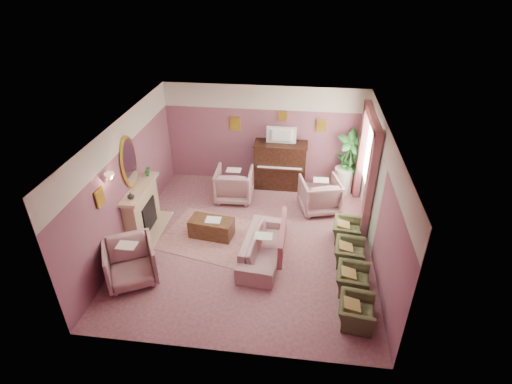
# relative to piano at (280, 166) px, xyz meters

# --- Properties ---
(floor) EXTENTS (5.50, 6.00, 0.01)m
(floor) POSITION_rel_piano_xyz_m (-0.50, -2.68, -0.65)
(floor) COLOR #8E5961
(floor) RESTS_ON ground
(ceiling) EXTENTS (5.50, 6.00, 0.01)m
(ceiling) POSITION_rel_piano_xyz_m (-0.50, -2.68, 2.15)
(ceiling) COLOR white
(ceiling) RESTS_ON wall_back
(wall_back) EXTENTS (5.50, 0.02, 2.80)m
(wall_back) POSITION_rel_piano_xyz_m (-0.50, 0.32, 0.75)
(wall_back) COLOR #6E4762
(wall_back) RESTS_ON floor
(wall_front) EXTENTS (5.50, 0.02, 2.80)m
(wall_front) POSITION_rel_piano_xyz_m (-0.50, -5.68, 0.75)
(wall_front) COLOR #6E4762
(wall_front) RESTS_ON floor
(wall_left) EXTENTS (0.02, 6.00, 2.80)m
(wall_left) POSITION_rel_piano_xyz_m (-3.25, -2.68, 0.75)
(wall_left) COLOR #6E4762
(wall_left) RESTS_ON floor
(wall_right) EXTENTS (0.02, 6.00, 2.80)m
(wall_right) POSITION_rel_piano_xyz_m (2.25, -2.68, 0.75)
(wall_right) COLOR #6E4762
(wall_right) RESTS_ON floor
(picture_rail_band) EXTENTS (5.50, 0.01, 0.65)m
(picture_rail_band) POSITION_rel_piano_xyz_m (-0.50, 0.31, 1.82)
(picture_rail_band) COLOR beige
(picture_rail_band) RESTS_ON wall_back
(stripe_panel) EXTENTS (0.01, 3.00, 2.15)m
(stripe_panel) POSITION_rel_piano_xyz_m (2.23, -1.38, 0.42)
(stripe_panel) COLOR #A9B7A5
(stripe_panel) RESTS_ON wall_right
(fireplace_surround) EXTENTS (0.30, 1.40, 1.10)m
(fireplace_surround) POSITION_rel_piano_xyz_m (-3.09, -2.48, -0.10)
(fireplace_surround) COLOR tan
(fireplace_surround) RESTS_ON floor
(fireplace_inset) EXTENTS (0.18, 0.72, 0.68)m
(fireplace_inset) POSITION_rel_piano_xyz_m (-2.99, -2.48, -0.25)
(fireplace_inset) COLOR black
(fireplace_inset) RESTS_ON floor
(fire_ember) EXTENTS (0.06, 0.54, 0.10)m
(fire_ember) POSITION_rel_piano_xyz_m (-2.95, -2.48, -0.43)
(fire_ember) COLOR orange
(fire_ember) RESTS_ON floor
(mantel_shelf) EXTENTS (0.40, 1.55, 0.07)m
(mantel_shelf) POSITION_rel_piano_xyz_m (-3.06, -2.48, 0.47)
(mantel_shelf) COLOR tan
(mantel_shelf) RESTS_ON fireplace_surround
(hearth) EXTENTS (0.55, 1.50, 0.02)m
(hearth) POSITION_rel_piano_xyz_m (-2.89, -2.48, -0.64)
(hearth) COLOR tan
(hearth) RESTS_ON floor
(mirror_frame) EXTENTS (0.04, 0.72, 1.20)m
(mirror_frame) POSITION_rel_piano_xyz_m (-3.20, -2.48, 1.15)
(mirror_frame) COLOR yellow
(mirror_frame) RESTS_ON wall_left
(mirror_glass) EXTENTS (0.01, 0.60, 1.06)m
(mirror_glass) POSITION_rel_piano_xyz_m (-3.17, -2.48, 1.15)
(mirror_glass) COLOR silver
(mirror_glass) RESTS_ON wall_left
(sconce_shade) EXTENTS (0.20, 0.20, 0.16)m
(sconce_shade) POSITION_rel_piano_xyz_m (-3.12, -3.53, 1.33)
(sconce_shade) COLOR #DEA98B
(sconce_shade) RESTS_ON wall_left
(piano) EXTENTS (1.40, 0.60, 1.30)m
(piano) POSITION_rel_piano_xyz_m (0.00, 0.00, 0.00)
(piano) COLOR black
(piano) RESTS_ON floor
(piano_keyshelf) EXTENTS (1.30, 0.12, 0.06)m
(piano_keyshelf) POSITION_rel_piano_xyz_m (-0.00, -0.35, 0.07)
(piano_keyshelf) COLOR black
(piano_keyshelf) RESTS_ON piano
(piano_keys) EXTENTS (1.20, 0.08, 0.02)m
(piano_keys) POSITION_rel_piano_xyz_m (0.00, -0.35, 0.11)
(piano_keys) COLOR white
(piano_keys) RESTS_ON piano
(piano_top) EXTENTS (1.45, 0.65, 0.04)m
(piano_top) POSITION_rel_piano_xyz_m (0.00, 0.00, 0.66)
(piano_top) COLOR black
(piano_top) RESTS_ON piano
(television) EXTENTS (0.80, 0.12, 0.48)m
(television) POSITION_rel_piano_xyz_m (0.00, -0.05, 0.95)
(television) COLOR black
(television) RESTS_ON piano
(print_back_left) EXTENTS (0.30, 0.03, 0.38)m
(print_back_left) POSITION_rel_piano_xyz_m (-1.30, 0.28, 1.07)
(print_back_left) COLOR yellow
(print_back_left) RESTS_ON wall_back
(print_back_right) EXTENTS (0.26, 0.03, 0.34)m
(print_back_right) POSITION_rel_piano_xyz_m (1.05, 0.28, 1.13)
(print_back_right) COLOR yellow
(print_back_right) RESTS_ON wall_back
(print_back_mid) EXTENTS (0.22, 0.03, 0.26)m
(print_back_mid) POSITION_rel_piano_xyz_m (0.00, 0.28, 1.35)
(print_back_mid) COLOR yellow
(print_back_mid) RESTS_ON wall_back
(print_left_wall) EXTENTS (0.03, 0.28, 0.36)m
(print_left_wall) POSITION_rel_piano_xyz_m (-3.21, -3.88, 1.07)
(print_left_wall) COLOR yellow
(print_left_wall) RESTS_ON wall_left
(window_blind) EXTENTS (0.03, 1.40, 1.80)m
(window_blind) POSITION_rel_piano_xyz_m (2.20, -1.13, 1.05)
(window_blind) COLOR beige
(window_blind) RESTS_ON wall_right
(curtain_left) EXTENTS (0.16, 0.34, 2.60)m
(curtain_left) POSITION_rel_piano_xyz_m (2.12, -2.05, 0.65)
(curtain_left) COLOR #954C55
(curtain_left) RESTS_ON floor
(curtain_right) EXTENTS (0.16, 0.34, 2.60)m
(curtain_right) POSITION_rel_piano_xyz_m (2.12, -0.21, 0.65)
(curtain_right) COLOR #954C55
(curtain_right) RESTS_ON floor
(pelmet) EXTENTS (0.16, 2.20, 0.16)m
(pelmet) POSITION_rel_piano_xyz_m (2.12, -1.13, 1.91)
(pelmet) COLOR #954C55
(pelmet) RESTS_ON wall_right
(mantel_plant) EXTENTS (0.16, 0.16, 0.28)m
(mantel_plant) POSITION_rel_piano_xyz_m (-3.05, -1.93, 0.64)
(mantel_plant) COLOR #2F7F35
(mantel_plant) RESTS_ON mantel_shelf
(mantel_vase) EXTENTS (0.16, 0.16, 0.16)m
(mantel_vase) POSITION_rel_piano_xyz_m (-3.05, -2.98, 0.58)
(mantel_vase) COLOR beige
(mantel_vase) RESTS_ON mantel_shelf
(area_rug) EXTENTS (2.84, 2.31, 0.01)m
(area_rug) POSITION_rel_piano_xyz_m (-1.25, -2.62, -0.64)
(area_rug) COLOR #AC706B
(area_rug) RESTS_ON floor
(coffee_table) EXTENTS (1.06, 0.63, 0.45)m
(coffee_table) POSITION_rel_piano_xyz_m (-1.41, -2.56, -0.43)
(coffee_table) COLOR #4A311A
(coffee_table) RESTS_ON floor
(table_paper) EXTENTS (0.35, 0.28, 0.01)m
(table_paper) POSITION_rel_piano_xyz_m (-1.36, -2.56, -0.20)
(table_paper) COLOR white
(table_paper) RESTS_ON coffee_table
(sofa) EXTENTS (0.66, 1.99, 0.80)m
(sofa) POSITION_rel_piano_xyz_m (-0.12, -3.18, -0.25)
(sofa) COLOR #A88081
(sofa) RESTS_ON floor
(sofa_throw) EXTENTS (0.10, 1.50, 0.55)m
(sofa_throw) POSITION_rel_piano_xyz_m (0.28, -3.18, -0.05)
(sofa_throw) COLOR #954C55
(sofa_throw) RESTS_ON sofa
(floral_armchair_left) EXTENTS (0.94, 0.94, 0.98)m
(floral_armchair_left) POSITION_rel_piano_xyz_m (-1.17, -0.85, -0.16)
(floral_armchair_left) COLOR #A88081
(floral_armchair_left) RESTS_ON floor
(floral_armchair_right) EXTENTS (0.94, 0.94, 0.98)m
(floral_armchair_right) POSITION_rel_piano_xyz_m (1.10, -1.11, -0.16)
(floral_armchair_right) COLOR #A88081
(floral_armchair_right) RESTS_ON floor
(floral_armchair_front) EXTENTS (0.94, 0.94, 0.98)m
(floral_armchair_front) POSITION_rel_piano_xyz_m (-2.68, -4.21, -0.16)
(floral_armchair_front) COLOR #A88081
(floral_armchair_front) RESTS_ON floor
(olive_chair_a) EXTENTS (0.51, 0.72, 0.63)m
(olive_chair_a) POSITION_rel_piano_xyz_m (1.72, -4.75, -0.34)
(olive_chair_a) COLOR #4B532F
(olive_chair_a) RESTS_ON floor
(olive_chair_b) EXTENTS (0.51, 0.72, 0.63)m
(olive_chair_b) POSITION_rel_piano_xyz_m (1.72, -3.93, -0.34)
(olive_chair_b) COLOR #4B532F
(olive_chair_b) RESTS_ON floor
(olive_chair_c) EXTENTS (0.51, 0.72, 0.63)m
(olive_chair_c) POSITION_rel_piano_xyz_m (1.72, -3.11, -0.34)
(olive_chair_c) COLOR #4B532F
(olive_chair_c) RESTS_ON floor
(olive_chair_d) EXTENTS (0.51, 0.72, 0.63)m
(olive_chair_d) POSITION_rel_piano_xyz_m (1.72, -2.29, -0.34)
(olive_chair_d) COLOR #4B532F
(olive_chair_d) RESTS_ON floor
(side_table) EXTENTS (0.52, 0.52, 0.70)m
(side_table) POSITION_rel_piano_xyz_m (1.76, -0.04, -0.30)
(side_table) COLOR silver
(side_table) RESTS_ON floor
(side_plant_big) EXTENTS (0.30, 0.30, 0.34)m
(side_plant_big) POSITION_rel_piano_xyz_m (1.76, -0.04, 0.22)
(side_plant_big) COLOR #2F7F35
(side_plant_big) RESTS_ON side_table
(side_plant_small) EXTENTS (0.16, 0.16, 0.28)m
(side_plant_small) POSITION_rel_piano_xyz_m (1.88, -0.14, 0.19)
(side_plant_small) COLOR #2F7F35
(side_plant_small) RESTS_ON side_table
(palm_pot) EXTENTS (0.34, 0.34, 0.34)m
(palm_pot) POSITION_rel_piano_xyz_m (1.87, -0.01, -0.48)
(palm_pot) COLOR brown
(palm_pot) RESTS_ON floor
(palm_plant) EXTENTS (0.76, 0.76, 1.44)m
(palm_plant) POSITION_rel_piano_xyz_m (1.87, -0.01, 0.41)
(palm_plant) COLOR #2F7F35
(palm_plant) RESTS_ON palm_pot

